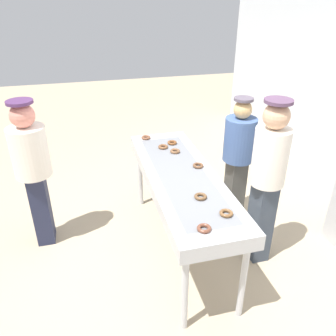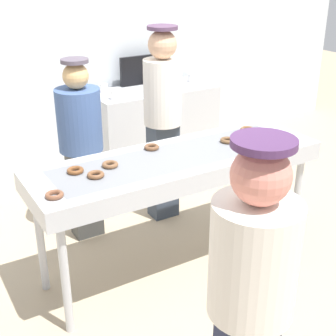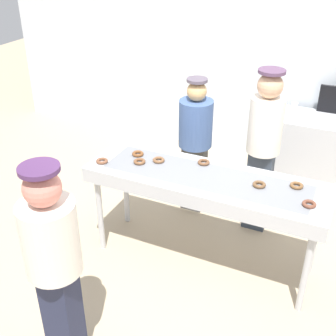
{
  "view_description": "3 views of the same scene",
  "coord_description": "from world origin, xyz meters",
  "px_view_note": "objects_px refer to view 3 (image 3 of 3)",
  "views": [
    {
      "loc": [
        2.82,
        -0.87,
        2.55
      ],
      "look_at": [
        -0.2,
        -0.09,
        0.91
      ],
      "focal_mm": 36.6,
      "sensor_mm": 36.0,
      "label": 1
    },
    {
      "loc": [
        -1.66,
        -2.65,
        2.25
      ],
      "look_at": [
        -0.12,
        -0.06,
        0.89
      ],
      "focal_mm": 51.39,
      "sensor_mm": 36.0,
      "label": 2
    },
    {
      "loc": [
        1.08,
        -3.11,
        2.85
      ],
      "look_at": [
        -0.35,
        -0.03,
        0.95
      ],
      "focal_mm": 46.72,
      "sensor_mm": 36.0,
      "label": 3
    }
  ],
  "objects_px": {
    "chocolate_donut_5": "(159,160)",
    "paper_cup_1": "(288,115)",
    "fryer_conveyor": "(205,184)",
    "chocolate_donut_2": "(297,185)",
    "worker_baker": "(263,144)",
    "chocolate_donut_1": "(138,154)",
    "chocolate_donut_7": "(204,162)",
    "customer_waiting": "(54,257)",
    "prep_counter": "(332,154)",
    "chocolate_donut_0": "(102,161)",
    "chocolate_donut_3": "(259,185)",
    "paper_cup_2": "(294,107)",
    "worker_assistant": "(195,139)",
    "chocolate_donut_6": "(309,204)",
    "chocolate_donut_4": "(139,162)"
  },
  "relations": [
    {
      "from": "chocolate_donut_5",
      "to": "paper_cup_1",
      "type": "bearing_deg",
      "value": 64.24
    },
    {
      "from": "fryer_conveyor",
      "to": "chocolate_donut_2",
      "type": "bearing_deg",
      "value": 11.37
    },
    {
      "from": "fryer_conveyor",
      "to": "worker_baker",
      "type": "distance_m",
      "value": 0.83
    },
    {
      "from": "chocolate_donut_1",
      "to": "chocolate_donut_7",
      "type": "xyz_separation_m",
      "value": [
        0.63,
        0.1,
        0.0
      ]
    },
    {
      "from": "chocolate_donut_7",
      "to": "worker_baker",
      "type": "xyz_separation_m",
      "value": [
        0.41,
        0.55,
        0.03
      ]
    },
    {
      "from": "chocolate_donut_1",
      "to": "worker_baker",
      "type": "distance_m",
      "value": 1.23
    },
    {
      "from": "fryer_conveyor",
      "to": "customer_waiting",
      "type": "height_order",
      "value": "customer_waiting"
    },
    {
      "from": "prep_counter",
      "to": "chocolate_donut_0",
      "type": "bearing_deg",
      "value": -131.12
    },
    {
      "from": "chocolate_donut_3",
      "to": "customer_waiting",
      "type": "bearing_deg",
      "value": -124.07
    },
    {
      "from": "chocolate_donut_3",
      "to": "prep_counter",
      "type": "height_order",
      "value": "chocolate_donut_3"
    },
    {
      "from": "paper_cup_1",
      "to": "paper_cup_2",
      "type": "height_order",
      "value": "same"
    },
    {
      "from": "chocolate_donut_3",
      "to": "worker_baker",
      "type": "xyz_separation_m",
      "value": [
        -0.15,
        0.72,
        0.03
      ]
    },
    {
      "from": "chocolate_donut_3",
      "to": "worker_assistant",
      "type": "height_order",
      "value": "worker_assistant"
    },
    {
      "from": "chocolate_donut_6",
      "to": "worker_assistant",
      "type": "relative_size",
      "value": 0.07
    },
    {
      "from": "chocolate_donut_2",
      "to": "paper_cup_2",
      "type": "height_order",
      "value": "chocolate_donut_2"
    },
    {
      "from": "chocolate_donut_1",
      "to": "paper_cup_1",
      "type": "relative_size",
      "value": 1.18
    },
    {
      "from": "chocolate_donut_0",
      "to": "prep_counter",
      "type": "height_order",
      "value": "chocolate_donut_0"
    },
    {
      "from": "worker_baker",
      "to": "chocolate_donut_1",
      "type": "bearing_deg",
      "value": 40.33
    },
    {
      "from": "chocolate_donut_2",
      "to": "paper_cup_1",
      "type": "relative_size",
      "value": 1.18
    },
    {
      "from": "chocolate_donut_6",
      "to": "paper_cup_1",
      "type": "relative_size",
      "value": 1.18
    },
    {
      "from": "chocolate_donut_4",
      "to": "paper_cup_2",
      "type": "height_order",
      "value": "chocolate_donut_4"
    },
    {
      "from": "chocolate_donut_4",
      "to": "chocolate_donut_7",
      "type": "height_order",
      "value": "same"
    },
    {
      "from": "paper_cup_1",
      "to": "worker_assistant",
      "type": "bearing_deg",
      "value": -127.35
    },
    {
      "from": "chocolate_donut_1",
      "to": "paper_cup_1",
      "type": "distance_m",
      "value": 2.02
    },
    {
      "from": "chocolate_donut_4",
      "to": "chocolate_donut_5",
      "type": "height_order",
      "value": "same"
    },
    {
      "from": "chocolate_donut_5",
      "to": "chocolate_donut_7",
      "type": "relative_size",
      "value": 1.0
    },
    {
      "from": "chocolate_donut_7",
      "to": "customer_waiting",
      "type": "xyz_separation_m",
      "value": [
        -0.43,
        -1.63,
        -0.0
      ]
    },
    {
      "from": "chocolate_donut_4",
      "to": "customer_waiting",
      "type": "distance_m",
      "value": 1.4
    },
    {
      "from": "paper_cup_1",
      "to": "chocolate_donut_4",
      "type": "bearing_deg",
      "value": -118.19
    },
    {
      "from": "chocolate_donut_2",
      "to": "worker_assistant",
      "type": "xyz_separation_m",
      "value": [
        -1.17,
        0.66,
        -0.08
      ]
    },
    {
      "from": "chocolate_donut_6",
      "to": "fryer_conveyor",
      "type": "bearing_deg",
      "value": 174.28
    },
    {
      "from": "chocolate_donut_4",
      "to": "paper_cup_1",
      "type": "relative_size",
      "value": 1.18
    },
    {
      "from": "prep_counter",
      "to": "chocolate_donut_6",
      "type": "bearing_deg",
      "value": -90.43
    },
    {
      "from": "paper_cup_2",
      "to": "chocolate_donut_6",
      "type": "bearing_deg",
      "value": -76.63
    },
    {
      "from": "paper_cup_2",
      "to": "paper_cup_1",
      "type": "bearing_deg",
      "value": -93.46
    },
    {
      "from": "chocolate_donut_2",
      "to": "chocolate_donut_6",
      "type": "bearing_deg",
      "value": -59.59
    },
    {
      "from": "chocolate_donut_7",
      "to": "worker_baker",
      "type": "bearing_deg",
      "value": 52.95
    },
    {
      "from": "chocolate_donut_6",
      "to": "chocolate_donut_7",
      "type": "xyz_separation_m",
      "value": [
        -0.99,
        0.3,
        0.0
      ]
    },
    {
      "from": "customer_waiting",
      "to": "chocolate_donut_0",
      "type": "bearing_deg",
      "value": 95.83
    },
    {
      "from": "worker_assistant",
      "to": "paper_cup_1",
      "type": "relative_size",
      "value": 16.12
    },
    {
      "from": "chocolate_donut_6",
      "to": "prep_counter",
      "type": "distance_m",
      "value": 2.12
    },
    {
      "from": "chocolate_donut_6",
      "to": "prep_counter",
      "type": "height_order",
      "value": "chocolate_donut_6"
    },
    {
      "from": "chocolate_donut_7",
      "to": "prep_counter",
      "type": "relative_size",
      "value": 0.08
    },
    {
      "from": "chocolate_donut_7",
      "to": "chocolate_donut_4",
      "type": "bearing_deg",
      "value": -156.43
    },
    {
      "from": "chocolate_donut_0",
      "to": "paper_cup_2",
      "type": "relative_size",
      "value": 1.18
    },
    {
      "from": "chocolate_donut_3",
      "to": "chocolate_donut_7",
      "type": "relative_size",
      "value": 1.0
    },
    {
      "from": "fryer_conveyor",
      "to": "paper_cup_2",
      "type": "relative_size",
      "value": 22.7
    },
    {
      "from": "fryer_conveyor",
      "to": "worker_baker",
      "type": "relative_size",
      "value": 1.25
    },
    {
      "from": "worker_baker",
      "to": "paper_cup_1",
      "type": "bearing_deg",
      "value": -83.49
    },
    {
      "from": "chocolate_donut_2",
      "to": "chocolate_donut_1",
      "type": "bearing_deg",
      "value": -178.1
    }
  ]
}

